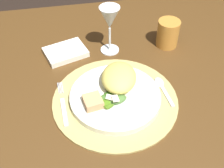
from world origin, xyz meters
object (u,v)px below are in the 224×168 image
object	(u,v)px
napkin	(66,52)
wine_glass	(110,20)
dining_table	(128,118)
dinner_plate	(115,97)
amber_tumbler	(168,33)
fork	(63,105)
spoon	(162,86)

from	to	relation	value
napkin	wine_glass	size ratio (longest dim) A/B	0.81
dining_table	dinner_plate	distance (m)	0.16
napkin	amber_tumbler	world-z (taller)	amber_tumbler
dinner_plate	amber_tumbler	xyz separation A→B (m)	(0.23, 0.23, 0.03)
amber_tumbler	fork	bearing A→B (deg)	-148.73
dining_table	wine_glass	size ratio (longest dim) A/B	7.57
napkin	dining_table	bearing A→B (deg)	-49.97
dinner_plate	wine_glass	bearing A→B (deg)	83.45
fork	wine_glass	distance (m)	0.32
spoon	dining_table	bearing A→B (deg)	175.96
napkin	wine_glass	xyz separation A→B (m)	(0.15, -0.00, 0.11)
spoon	napkin	distance (m)	0.35
dinner_plate	amber_tumbler	world-z (taller)	amber_tumbler
fork	amber_tumbler	distance (m)	0.45
fork	spoon	distance (m)	0.30
wine_glass	amber_tumbler	world-z (taller)	wine_glass
dining_table	dinner_plate	world-z (taller)	dinner_plate
dining_table	wine_glass	bearing A→B (deg)	96.79
spoon	napkin	xyz separation A→B (m)	(-0.27, 0.22, 0.00)
dining_table	napkin	distance (m)	0.31
dining_table	spoon	distance (m)	0.17
spoon	wine_glass	size ratio (longest dim) A/B	0.75
spoon	napkin	world-z (taller)	napkin
dining_table	wine_glass	world-z (taller)	wine_glass
dinner_plate	napkin	xyz separation A→B (m)	(-0.13, 0.24, -0.01)
spoon	napkin	size ratio (longest dim) A/B	0.93
fork	dining_table	bearing A→B (deg)	8.04
fork	amber_tumbler	world-z (taller)	amber_tumbler
fork	spoon	xyz separation A→B (m)	(0.30, 0.02, -0.00)
wine_glass	amber_tumbler	bearing A→B (deg)	-0.94
dining_table	dinner_plate	bearing A→B (deg)	-149.09
dinner_plate	spoon	distance (m)	0.15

